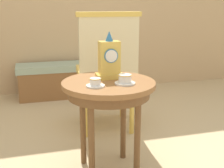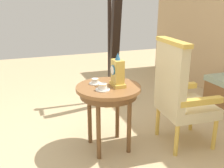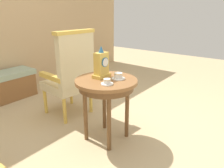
% 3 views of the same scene
% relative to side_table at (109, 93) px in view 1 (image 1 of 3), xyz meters
% --- Properties ---
extents(ground_plane, '(10.00, 10.00, 0.00)m').
position_rel_side_table_xyz_m(ground_plane, '(0.08, 0.01, -0.60)').
color(ground_plane, tan).
extents(side_table, '(0.65, 0.65, 0.69)m').
position_rel_side_table_xyz_m(side_table, '(0.00, 0.00, 0.00)').
color(side_table, brown).
rests_on(side_table, ground).
extents(teacup_left, '(0.12, 0.12, 0.06)m').
position_rel_side_table_xyz_m(teacup_left, '(-0.12, -0.10, 0.11)').
color(teacup_left, white).
rests_on(teacup_left, side_table).
extents(teacup_right, '(0.14, 0.14, 0.06)m').
position_rel_side_table_xyz_m(teacup_right, '(0.09, -0.09, 0.12)').
color(teacup_right, white).
rests_on(teacup_right, side_table).
extents(mantel_clock, '(0.19, 0.11, 0.34)m').
position_rel_side_table_xyz_m(mantel_clock, '(0.03, 0.08, 0.22)').
color(mantel_clock, gold).
rests_on(mantel_clock, side_table).
extents(armchair, '(0.59, 0.58, 1.14)m').
position_rel_side_table_xyz_m(armchair, '(0.17, 0.72, -0.01)').
color(armchair, beige).
rests_on(armchair, ground).
extents(window_bench, '(1.06, 0.40, 0.44)m').
position_rel_side_table_xyz_m(window_bench, '(-0.17, 1.96, -0.38)').
color(window_bench, '#9EB299').
rests_on(window_bench, ground).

